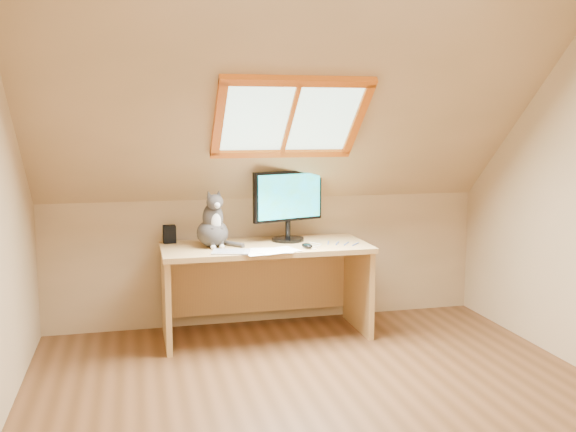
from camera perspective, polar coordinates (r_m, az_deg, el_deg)
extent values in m
plane|color=brown|center=(3.71, 4.19, -17.10)|extent=(3.50, 3.50, 0.00)
cube|color=tan|center=(1.82, 21.82, -4.67)|extent=(3.50, 0.02, 2.40)
cube|color=tan|center=(5.16, -1.72, -3.91)|extent=(3.50, 0.02, 1.00)
cube|color=tan|center=(4.29, 0.39, 9.76)|extent=(3.50, 1.56, 1.41)
cube|color=#B2E0CC|center=(4.37, 0.13, 8.81)|extent=(0.90, 0.53, 0.48)
cube|color=orange|center=(4.37, 0.13, 8.81)|extent=(1.02, 0.64, 0.59)
cube|color=tan|center=(4.75, -2.02, -2.80)|extent=(1.52, 0.67, 0.04)
cube|color=tan|center=(4.74, -10.76, -7.29)|extent=(0.04, 0.60, 0.66)
cube|color=tan|center=(5.02, 6.26, -6.30)|extent=(0.04, 0.60, 0.66)
cube|color=tan|center=(5.12, -2.69, -5.99)|extent=(1.42, 0.03, 0.46)
cylinder|color=black|center=(4.90, -0.01, -2.09)|extent=(0.25, 0.25, 0.02)
cylinder|color=black|center=(4.89, -0.01, -1.19)|extent=(0.04, 0.04, 0.13)
cube|color=black|center=(4.85, -0.01, 1.79)|extent=(0.57, 0.22, 0.38)
cube|color=#0D91DF|center=(4.83, 0.17, 1.76)|extent=(0.51, 0.17, 0.33)
ellipsoid|color=#484340|center=(4.70, -6.73, -1.51)|extent=(0.28, 0.32, 0.20)
ellipsoid|color=#484340|center=(4.67, -6.69, -0.15)|extent=(0.18, 0.18, 0.21)
ellipsoid|color=silver|center=(4.61, -6.42, -0.53)|extent=(0.08, 0.06, 0.12)
ellipsoid|color=#484340|center=(4.61, -6.52, 1.25)|extent=(0.14, 0.13, 0.11)
sphere|color=silver|center=(4.56, -6.31, 0.95)|extent=(0.04, 0.04, 0.04)
cone|color=#484340|center=(4.61, -7.06, 1.93)|extent=(0.06, 0.06, 0.07)
cone|color=#484340|center=(4.63, -6.18, 1.98)|extent=(0.06, 0.06, 0.07)
cube|color=black|center=(4.89, -10.49, -1.60)|extent=(0.10, 0.10, 0.13)
cube|color=#B2B2B7|center=(4.48, -5.09, -3.18)|extent=(0.30, 0.24, 0.01)
ellipsoid|color=black|center=(4.62, 1.71, -2.66)|extent=(0.09, 0.12, 0.04)
cube|color=white|center=(4.50, -1.47, -3.18)|extent=(0.33, 0.27, 0.00)
cube|color=white|center=(4.50, -1.47, -3.16)|extent=(0.32, 0.24, 0.00)
cube|color=white|center=(4.50, -1.47, -3.14)|extent=(0.35, 0.30, 0.00)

